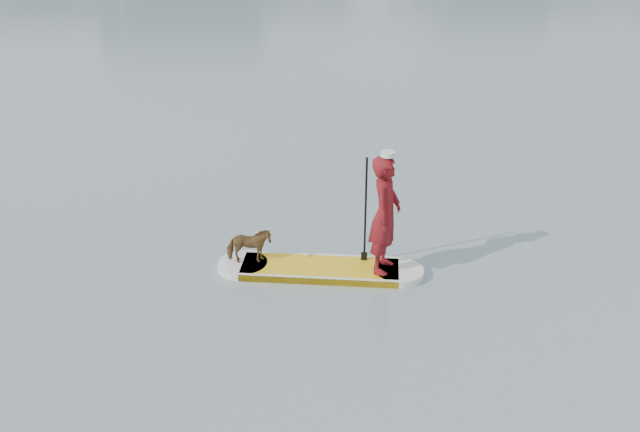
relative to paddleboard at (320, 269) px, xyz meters
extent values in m
plane|color=slate|center=(3.76, 2.07, -0.06)|extent=(140.00, 140.00, 0.00)
cube|color=yellow|center=(0.00, 0.00, 0.00)|extent=(2.61, 1.27, 0.12)
cylinder|color=silver|center=(-1.23, 0.24, 0.00)|extent=(0.80, 0.80, 0.12)
cylinder|color=silver|center=(1.23, -0.24, 0.00)|extent=(0.80, 0.80, 0.12)
cube|color=silver|center=(0.07, 0.36, 0.00)|extent=(2.46, 0.55, 0.12)
cube|color=silver|center=(-0.07, -0.36, 0.00)|extent=(2.46, 0.55, 0.12)
imported|color=maroon|center=(0.98, -0.19, 1.01)|extent=(0.69, 0.82, 1.90)
cylinder|color=silver|center=(0.98, -0.19, 2.00)|extent=(0.22, 0.22, 0.07)
imported|color=#51301B|center=(-1.11, 0.22, 0.36)|extent=(0.71, 0.33, 0.60)
cylinder|color=black|center=(0.73, 0.11, 0.94)|extent=(0.09, 0.30, 1.89)
cube|color=black|center=(0.73, 0.11, 0.04)|extent=(0.10, 0.04, 0.32)
camera|label=1|loc=(-1.06, -9.80, 5.74)|focal=40.00mm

